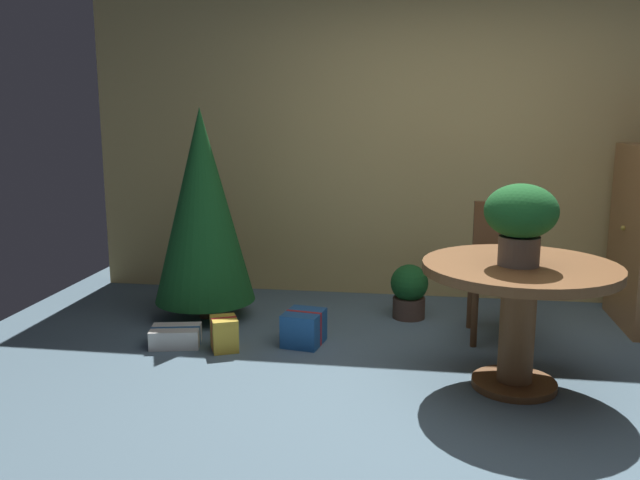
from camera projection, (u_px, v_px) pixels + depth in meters
ground_plane at (463, 409)px, 3.49m from camera, size 6.60×6.60×0.00m
back_wall_panel at (454, 140)px, 5.37m from camera, size 6.00×0.10×2.60m
round_dining_table at (519, 295)px, 3.66m from camera, size 1.06×1.06×0.72m
flower_vase at (521, 217)px, 3.54m from camera, size 0.39×0.39×0.44m
wooden_chair_far at (500, 262)px, 4.54m from camera, size 0.40×0.43×0.92m
holiday_tree at (203, 206)px, 4.85m from camera, size 0.74×0.74×1.56m
gift_box_blue at (304, 328)px, 4.43m from camera, size 0.28×0.31×0.22m
gift_box_gold at (224, 334)px, 4.32m from camera, size 0.23×0.24×0.22m
gift_box_cream at (176, 336)px, 4.41m from camera, size 0.36×0.29×0.13m
potted_plant at (409, 290)px, 4.97m from camera, size 0.28×0.28×0.41m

